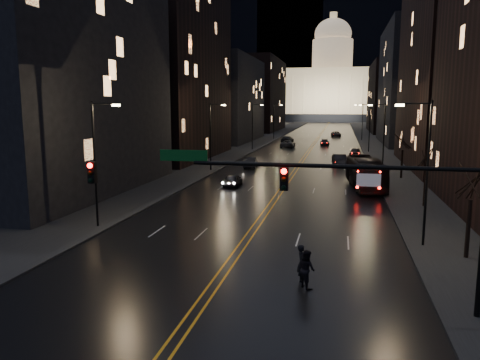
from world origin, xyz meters
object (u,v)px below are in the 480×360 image
Objects in this scene: traffic_signal at (341,192)px; oncoming_car_a at (233,180)px; oncoming_car_b at (251,162)px; pedestrian_a at (302,263)px; receding_car_a at (340,160)px; bus at (365,173)px; pedestrian_b at (307,269)px.

oncoming_car_a is (-11.34, 28.98, -4.41)m from traffic_signal.
oncoming_car_a is 0.87× the size of oncoming_car_b.
pedestrian_a is at bearing 109.42° from oncoming_car_a.
receding_car_a reaches higher than oncoming_car_b.
oncoming_car_a is at bearing 111.37° from traffic_signal.
traffic_signal is at bearing -153.39° from pedestrian_a.
traffic_signal is 5.32m from pedestrian_a.
bus is 6.10× the size of pedestrian_b.
pedestrian_a is (10.52, -41.52, 0.17)m from oncoming_car_b.
oncoming_car_b is at bearing -86.93° from oncoming_car_a.
receding_car_a is at bearing -119.89° from oncoming_car_a.
oncoming_car_a is at bearing 88.14° from oncoming_car_b.
bus reaches higher than receding_car_a.
traffic_signal is 9.17× the size of pedestrian_b.
pedestrian_a is 0.82m from pedestrian_b.
bus is at bearing 132.46° from oncoming_car_b.
bus reaches higher than oncoming_car_b.
traffic_signal is at bearing 110.78° from oncoming_car_a.
traffic_signal reaches higher than bus.
oncoming_car_a is at bearing -17.97° from pedestrian_b.
traffic_signal is 9.20× the size of pedestrian_a.
traffic_signal is at bearing -100.81° from bus.
receding_car_a is (-0.10, 49.02, -4.27)m from traffic_signal.
traffic_signal is 4.24× the size of oncoming_car_a.
pedestrian_b is (-1.49, 2.01, -4.16)m from traffic_signal.
oncoming_car_a is at bearing -127.28° from receding_car_a.
traffic_signal is 3.69× the size of oncoming_car_b.
oncoming_car_a is at bearing -178.34° from bus.
pedestrian_b is at bearing 98.84° from oncoming_car_b.
receding_car_a is 46.28m from pedestrian_a.
bus is 28.43m from pedestrian_a.
pedestrian_b is (-1.40, -47.01, 0.11)m from receding_car_a.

